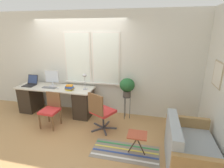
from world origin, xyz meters
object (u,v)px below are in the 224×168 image
object	(u,v)px
keyboard	(49,88)
office_chair_swivel	(101,111)
potted_plant	(127,86)
monitor	(52,78)
laptop	(31,83)
desk_lamp	(85,78)
plant_stand	(127,100)
couch_loveseat	(189,151)
book_stack	(69,88)
desk_chair_wooden	(51,109)
folding_stool	(137,136)
mouse	(58,88)

from	to	relation	value
keyboard	office_chair_swivel	bearing A→B (deg)	-16.64
potted_plant	monitor	bearing A→B (deg)	-178.76
laptop	desk_lamp	size ratio (longest dim) A/B	0.88
plant_stand	couch_loveseat	bearing A→B (deg)	-47.22
desk_lamp	book_stack	size ratio (longest dim) A/B	1.79
desk_lamp	desk_chair_wooden	world-z (taller)	desk_lamp
monitor	office_chair_swivel	world-z (taller)	monitor
book_stack	folding_stool	distance (m)	2.16
laptop	keyboard	distance (m)	0.65
keyboard	plant_stand	xyz separation A→B (m)	(2.05, 0.23, -0.24)
book_stack	potted_plant	world-z (taller)	potted_plant
monitor	couch_loveseat	xyz separation A→B (m)	(3.33, -1.34, -0.70)
desk_lamp	desk_chair_wooden	size ratio (longest dim) A/B	0.50
couch_loveseat	office_chair_swivel	bearing A→B (deg)	68.70
keyboard	potted_plant	size ratio (longest dim) A/B	0.81
monitor	folding_stool	bearing A→B (deg)	-27.55
mouse	potted_plant	xyz separation A→B (m)	(1.79, 0.23, 0.12)
laptop	book_stack	bearing A→B (deg)	-6.47
folding_stool	monitor	bearing A→B (deg)	152.45
laptop	keyboard	xyz separation A→B (m)	(0.64, -0.10, -0.05)
book_stack	keyboard	bearing A→B (deg)	176.28
mouse	desk_lamp	size ratio (longest dim) A/B	0.18
monitor	potted_plant	xyz separation A→B (m)	(2.05, 0.04, -0.08)
laptop	mouse	size ratio (longest dim) A/B	4.98
potted_plant	office_chair_swivel	bearing A→B (deg)	-124.44
mouse	plant_stand	xyz separation A→B (m)	(1.79, 0.23, -0.25)
desk_chair_wooden	potted_plant	world-z (taller)	potted_plant
mouse	desk_lamp	bearing A→B (deg)	10.86
mouse	monitor	bearing A→B (deg)	143.93
mouse	couch_loveseat	world-z (taller)	mouse
mouse	book_stack	size ratio (longest dim) A/B	0.32
monitor	keyboard	world-z (taller)	monitor
book_stack	couch_loveseat	bearing A→B (deg)	-22.31
keyboard	mouse	distance (m)	0.25
office_chair_swivel	couch_loveseat	size ratio (longest dim) A/B	0.74
mouse	plant_stand	size ratio (longest dim) A/B	0.12
monitor	book_stack	bearing A→B (deg)	-20.11
desk_lamp	office_chair_swivel	world-z (taller)	desk_lamp
folding_stool	potted_plant	bearing A→B (deg)	106.81
laptop	keyboard	bearing A→B (deg)	-9.08
book_stack	desk_lamp	bearing A→B (deg)	26.14
laptop	monitor	size ratio (longest dim) A/B	0.83
book_stack	plant_stand	distance (m)	1.49
plant_stand	book_stack	bearing A→B (deg)	-169.41
keyboard	mouse	size ratio (longest dim) A/B	5.30
mouse	potted_plant	bearing A→B (deg)	7.33
plant_stand	potted_plant	world-z (taller)	potted_plant
office_chair_swivel	potted_plant	distance (m)	0.94
desk_lamp	couch_loveseat	size ratio (longest dim) A/B	0.32
office_chair_swivel	couch_loveseat	xyz separation A→B (m)	(1.76, -0.69, -0.21)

